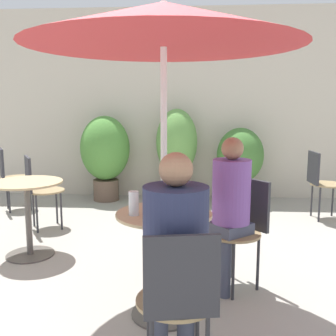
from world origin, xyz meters
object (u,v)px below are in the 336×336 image
(beer_glass_0, at_px, (134,203))
(potted_plant_2, at_px, (240,159))
(bistro_chair_0, at_px, (179,295))
(cafe_table_far, at_px, (28,204))
(bistro_chair_3, at_px, (320,178))
(bistro_chair_1, at_px, (242,222))
(potted_plant_0, at_px, (105,152))
(potted_plant_1, at_px, (177,148))
(seated_person_0, at_px, (175,246))
(bistro_chair_2, at_px, (38,185))
(beer_glass_1, at_px, (193,199))
(bistro_chair_4, at_px, (10,173))
(umbrella, at_px, (164,25))
(cafe_table_near, at_px, (164,246))
(seated_person_1, at_px, (230,200))

(beer_glass_0, xyz_separation_m, potted_plant_2, (1.09, 3.42, -0.15))
(bistro_chair_0, distance_m, potted_plant_2, 4.20)
(cafe_table_far, distance_m, bistro_chair_3, 3.61)
(bistro_chair_1, height_order, potted_plant_0, potted_plant_0)
(potted_plant_1, bearing_deg, seated_person_0, -87.31)
(bistro_chair_2, bearing_deg, beer_glass_1, -164.28)
(seated_person_0, bearing_deg, bistro_chair_1, -123.49)
(bistro_chair_4, height_order, potted_plant_1, potted_plant_1)
(bistro_chair_0, bearing_deg, bistro_chair_4, -63.72)
(cafe_table_far, height_order, umbrella, umbrella)
(bistro_chair_0, xyz_separation_m, beer_glass_1, (0.06, 0.84, 0.29))
(cafe_table_far, height_order, potted_plant_2, potted_plant_2)
(bistro_chair_0, bearing_deg, potted_plant_1, -97.15)
(cafe_table_far, xyz_separation_m, umbrella, (1.43, -1.03, 1.48))
(potted_plant_1, bearing_deg, umbrella, -88.70)
(bistro_chair_4, distance_m, potted_plant_0, 1.42)
(bistro_chair_0, height_order, bistro_chair_4, same)
(bistro_chair_0, distance_m, seated_person_0, 0.25)
(cafe_table_far, distance_m, umbrella, 2.30)
(potted_plant_1, relative_size, potted_plant_2, 1.24)
(cafe_table_near, bearing_deg, bistro_chair_0, -79.90)
(bistro_chair_2, xyz_separation_m, bistro_chair_3, (3.51, 0.68, 0.00))
(cafe_table_far, distance_m, seated_person_0, 2.27)
(potted_plant_0, relative_size, potted_plant_1, 0.92)
(cafe_table_far, height_order, potted_plant_0, potted_plant_0)
(potted_plant_1, distance_m, potted_plant_2, 0.98)
(cafe_table_far, distance_m, bistro_chair_1, 2.10)
(seated_person_0, bearing_deg, cafe_table_far, -57.05)
(potted_plant_1, xyz_separation_m, potted_plant_2, (0.97, -0.06, -0.16))
(cafe_table_far, distance_m, potted_plant_0, 2.38)
(beer_glass_1, relative_size, umbrella, 0.08)
(cafe_table_far, height_order, bistro_chair_4, bistro_chair_4)
(bistro_chair_0, height_order, potted_plant_1, potted_plant_1)
(bistro_chair_2, height_order, potted_plant_1, potted_plant_1)
(bistro_chair_1, xyz_separation_m, umbrella, (-0.60, -0.51, 1.45))
(cafe_table_far, relative_size, potted_plant_0, 0.57)
(bistro_chair_3, xyz_separation_m, potted_plant_2, (-0.95, 0.81, 0.13))
(cafe_table_near, relative_size, umbrella, 0.35)
(potted_plant_0, bearing_deg, seated_person_1, -60.44)
(umbrella, bearing_deg, bistro_chair_1, 40.10)
(cafe_table_near, relative_size, potted_plant_1, 0.53)
(potted_plant_2, bearing_deg, potted_plant_0, 179.29)
(bistro_chair_4, relative_size, beer_glass_0, 5.43)
(bistro_chair_2, bearing_deg, cafe_table_far, 165.35)
(beer_glass_0, bearing_deg, bistro_chair_1, 35.93)
(cafe_table_far, distance_m, beer_glass_0, 1.68)
(bistro_chair_3, distance_m, seated_person_0, 3.61)
(cafe_table_far, relative_size, bistro_chair_0, 0.84)
(cafe_table_near, bearing_deg, potted_plant_1, 91.30)
(bistro_chair_0, relative_size, beer_glass_0, 5.43)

